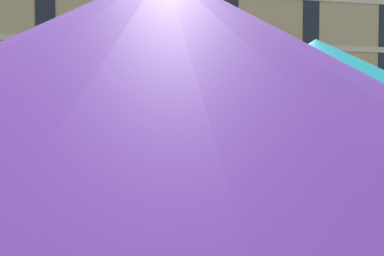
{
  "coord_description": "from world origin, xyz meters",
  "views": [
    {
      "loc": [
        0.17,
        -10.6,
        1.89
      ],
      "look_at": [
        2.22,
        3.2,
        1.4
      ],
      "focal_mm": 29.87,
      "sensor_mm": 36.0,
      "label": 1
    }
  ],
  "objects_px": {
    "pickup_white": "(106,137)",
    "sedan_white": "(362,136)",
    "pickup_silver": "(228,135)",
    "street_tree_left": "(2,83)",
    "patio_umbrella": "(315,97)"
  },
  "relations": [
    {
      "from": "pickup_white",
      "to": "street_tree_left",
      "type": "distance_m",
      "value": 6.44
    },
    {
      "from": "pickup_silver",
      "to": "sedan_white",
      "type": "height_order",
      "value": "pickup_silver"
    },
    {
      "from": "pickup_white",
      "to": "sedan_white",
      "type": "relative_size",
      "value": 1.16
    },
    {
      "from": "street_tree_left",
      "to": "patio_umbrella",
      "type": "distance_m",
      "value": 17.32
    },
    {
      "from": "pickup_silver",
      "to": "pickup_white",
      "type": "bearing_deg",
      "value": 180.0
    },
    {
      "from": "pickup_white",
      "to": "pickup_silver",
      "type": "relative_size",
      "value": 1.0
    },
    {
      "from": "pickup_white",
      "to": "street_tree_left",
      "type": "height_order",
      "value": "street_tree_left"
    },
    {
      "from": "pickup_silver",
      "to": "sedan_white",
      "type": "xyz_separation_m",
      "value": [
        6.77,
        -0.0,
        -0.08
      ]
    },
    {
      "from": "sedan_white",
      "to": "patio_umbrella",
      "type": "height_order",
      "value": "patio_umbrella"
    },
    {
      "from": "street_tree_left",
      "to": "patio_umbrella",
      "type": "xyz_separation_m",
      "value": [
        7.86,
        -15.36,
        -1.56
      ]
    },
    {
      "from": "patio_umbrella",
      "to": "sedan_white",
      "type": "bearing_deg",
      "value": 52.7
    },
    {
      "from": "street_tree_left",
      "to": "patio_umbrella",
      "type": "bearing_deg",
      "value": -62.9
    },
    {
      "from": "sedan_white",
      "to": "patio_umbrella",
      "type": "distance_m",
      "value": 16.0
    },
    {
      "from": "pickup_white",
      "to": "street_tree_left",
      "type": "relative_size",
      "value": 1.03
    },
    {
      "from": "pickup_white",
      "to": "patio_umbrella",
      "type": "relative_size",
      "value": 1.31
    }
  ]
}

